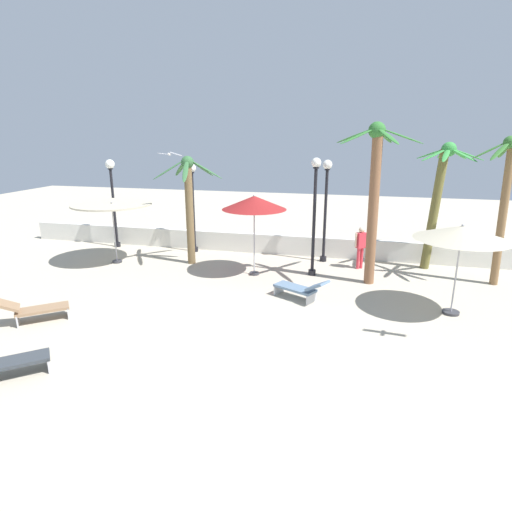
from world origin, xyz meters
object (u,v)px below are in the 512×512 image
Objects in this scene: palm_tree_0 at (505,193)px; lamp_post_1 at (112,190)px; guest_0 at (361,243)px; seagull_1 at (170,154)px; patio_umbrella_1 at (112,206)px; palm_tree_2 at (439,192)px; lamp_post_0 at (315,207)px; palm_tree_3 at (374,188)px; lounge_chair_2 at (3,361)px; lounge_chair_1 at (301,288)px; lamp_post_2 at (326,200)px; lamp_post_3 at (193,198)px; patio_umbrella_0 at (254,203)px; lounge_chair_0 at (33,309)px; patio_umbrella_2 at (462,233)px; palm_tree_1 at (189,198)px.

palm_tree_0 is 15.93m from lamp_post_1.
guest_0 is 1.36× the size of seagull_1.
patio_umbrella_1 is at bearing -176.76° from palm_tree_0.
lamp_post_0 is at bearing -156.74° from palm_tree_2.
palm_tree_0 reaches higher than patio_umbrella_1.
palm_tree_3 is 3.19× the size of lounge_chair_2.
lounge_chair_1 is at bearing -91.83° from lamp_post_0.
lamp_post_2 reaches higher than lamp_post_3.
lamp_post_0 is (-6.34, -0.51, -0.66)m from palm_tree_0.
patio_umbrella_0 is 8.57m from palm_tree_0.
lounge_chair_0 is 2.99m from lounge_chair_2.
palm_tree_1 is (-9.49, 2.98, 0.26)m from patio_umbrella_2.
palm_tree_3 is at bearing 0.85° from patio_umbrella_0.
lamp_post_3 is (-3.43, 2.55, -0.30)m from patio_umbrella_0.
lamp_post_1 reaches higher than lounge_chair_2.
palm_tree_1 reaches higher than patio_umbrella_0.
palm_tree_2 is at bearing 0.15° from lamp_post_2.
seagull_1 is (-9.76, 4.93, 0.82)m from palm_tree_3.
patio_umbrella_2 is 9.95m from palm_tree_1.
guest_0 is at bearing 99.73° from palm_tree_3.
lamp_post_3 is (-5.59, 2.08, -0.15)m from lamp_post_0.
patio_umbrella_1 is 6.15m from lounge_chair_0.
lamp_post_3 is (3.92, 0.07, -0.26)m from lamp_post_1.
lamp_post_0 reaches higher than lounge_chair_1.
lounge_chair_1 is at bearing -40.38° from lamp_post_3.
lamp_post_0 is 9.72m from lamp_post_1.
palm_tree_0 reaches higher than patio_umbrella_0.
palm_tree_0 reaches higher than lamp_post_1.
palm_tree_2 reaches higher than lamp_post_2.
lamp_post_1 is at bearing 179.69° from palm_tree_2.
patio_umbrella_1 is 0.78× the size of lamp_post_1.
palm_tree_2 reaches higher than lounge_chair_0.
patio_umbrella_0 is at bearing -135.23° from lamp_post_2.
palm_tree_0 is 2.93× the size of lounge_chair_2.
palm_tree_2 is 1.24× the size of lamp_post_3.
guest_0 is (9.01, 7.31, 0.63)m from lounge_chair_0.
lamp_post_2 is at bearing -179.85° from palm_tree_2.
patio_umbrella_2 is 2.20× the size of seagull_1.
palm_tree_3 reaches higher than palm_tree_0.
patio_umbrella_1 is 12.85m from palm_tree_2.
lamp_post_0 is at bearing 12.26° from patio_umbrella_0.
patio_umbrella_1 is 2.55× the size of seagull_1.
seagull_1 reaches higher than patio_umbrella_1.
lamp_post_0 reaches higher than lamp_post_2.
patio_umbrella_0 is 0.70× the size of lamp_post_0.
lamp_post_1 is (-15.85, 1.50, -0.55)m from palm_tree_0.
patio_umbrella_1 is 0.80× the size of lamp_post_3.
lamp_post_1 is 3.27× the size of seagull_1.
lounge_chair_0 is 11.26m from seagull_1.
lounge_chair_2 is at bearing -133.26° from lounge_chair_1.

